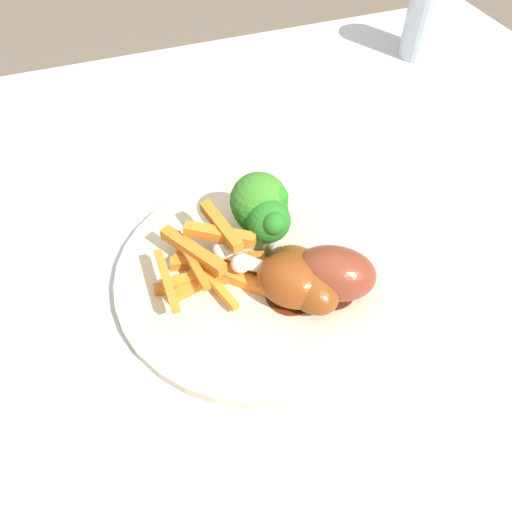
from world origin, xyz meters
TOP-DOWN VIEW (x-y plane):
  - ground_plane at (0.00, 0.00)m, footprint 6.00×6.00m
  - dining_table at (0.00, 0.00)m, footprint 1.14×0.87m
  - dinner_plate at (-0.02, -0.06)m, footprint 0.28×0.28m
  - broccoli_floret_front at (-0.00, -0.02)m, footprint 0.06×0.06m
  - broccoli_floret_middle at (0.00, -0.04)m, footprint 0.05×0.05m
  - broccoli_floret_back at (-0.00, -0.01)m, footprint 0.06×0.06m
  - carrot_fries_pile at (-0.06, -0.05)m, footprint 0.11×0.11m
  - chicken_drumstick_near at (0.01, -0.09)m, footprint 0.06×0.14m
  - chicken_drumstick_far at (0.00, -0.09)m, footprint 0.10×0.11m
  - chicken_drumstick_extra at (0.03, -0.10)m, footprint 0.13×0.09m
  - fork at (-0.23, 0.25)m, footprint 0.17×0.11m
  - water_glass at (0.38, 0.28)m, footprint 0.07×0.07m

SIDE VIEW (x-z plane):
  - ground_plane at x=0.00m, z-range 0.00..0.00m
  - dining_table at x=0.00m, z-range 0.26..0.97m
  - fork at x=-0.23m, z-range 0.71..0.72m
  - dinner_plate at x=-0.02m, z-range 0.71..0.72m
  - carrot_fries_pile at x=-0.06m, z-range 0.72..0.76m
  - chicken_drumstick_near at x=0.01m, z-range 0.72..0.76m
  - chicken_drumstick_far at x=0.00m, z-range 0.72..0.77m
  - chicken_drumstick_extra at x=0.03m, z-range 0.72..0.77m
  - broccoli_floret_middle at x=0.00m, z-range 0.73..0.79m
  - broccoli_floret_front at x=0.00m, z-range 0.73..0.80m
  - broccoli_floret_back at x=0.00m, z-range 0.73..0.80m
  - water_glass at x=0.38m, z-range 0.71..0.83m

